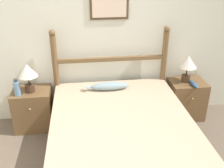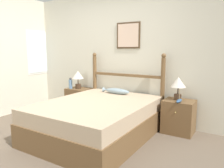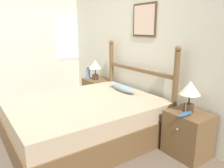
{
  "view_description": "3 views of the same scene",
  "coord_description": "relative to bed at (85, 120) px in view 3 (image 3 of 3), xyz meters",
  "views": [
    {
      "loc": [
        -0.16,
        -1.73,
        2.16
      ],
      "look_at": [
        0.19,
        1.04,
        0.8
      ],
      "focal_mm": 42.0,
      "sensor_mm": 36.0,
      "label": 1
    },
    {
      "loc": [
        2.25,
        -2.16,
        1.4
      ],
      "look_at": [
        0.33,
        0.94,
        0.83
      ],
      "focal_mm": 35.0,
      "sensor_mm": 36.0,
      "label": 2
    },
    {
      "loc": [
        2.81,
        -0.72,
        1.55
      ],
      "look_at": [
        0.29,
        1.05,
        0.76
      ],
      "focal_mm": 35.0,
      "sensor_mm": 36.0,
      "label": 3
    }
  ],
  "objects": [
    {
      "name": "wall_back",
      "position": [
        -0.25,
        1.11,
        0.99
      ],
      "size": [
        6.4,
        0.08,
        2.55
      ],
      "color": "beige",
      "rests_on": "ground_plane"
    },
    {
      "name": "nightstand_right",
      "position": [
        1.09,
        0.85,
        -0.0
      ],
      "size": [
        0.5,
        0.44,
        0.56
      ],
      "color": "brown",
      "rests_on": "ground_plane"
    },
    {
      "name": "nightstand_left",
      "position": [
        -1.09,
        0.85,
        -0.0
      ],
      "size": [
        0.5,
        0.44,
        0.56
      ],
      "color": "brown",
      "rests_on": "ground_plane"
    },
    {
      "name": "table_lamp_left",
      "position": [
        -1.09,
        0.82,
        0.55
      ],
      "size": [
        0.25,
        0.25,
        0.39
      ],
      "color": "#422D1E",
      "rests_on": "nightstand_left"
    },
    {
      "name": "table_lamp_right",
      "position": [
        1.05,
        0.86,
        0.55
      ],
      "size": [
        0.25,
        0.25,
        0.39
      ],
      "color": "#422D1E",
      "rests_on": "nightstand_right"
    },
    {
      "name": "wall_left",
      "position": [
        -2.38,
        -0.59,
        0.99
      ],
      "size": [
        0.08,
        6.4,
        2.55
      ],
      "color": "beige",
      "rests_on": "ground_plane"
    },
    {
      "name": "model_boat",
      "position": [
        1.12,
        0.72,
        0.31
      ],
      "size": [
        0.07,
        0.24,
        0.22
      ],
      "color": "#335684",
      "rests_on": "nightstand_right"
    },
    {
      "name": "fish_pillow",
      "position": [
        -0.07,
        0.72,
        0.34
      ],
      "size": [
        0.57,
        0.13,
        0.11
      ],
      "color": "#8499A3",
      "rests_on": "bed"
    },
    {
      "name": "ground_plane",
      "position": [
        -0.25,
        -0.62,
        -0.28
      ],
      "size": [
        16.0,
        16.0,
        0.0
      ],
      "primitive_type": "plane",
      "color": "brown"
    },
    {
      "name": "headboard",
      "position": [
        -0.0,
        0.97,
        0.44
      ],
      "size": [
        1.58,
        0.08,
        1.34
      ],
      "color": "brown",
      "rests_on": "ground_plane"
    },
    {
      "name": "bottle",
      "position": [
        -1.23,
        0.73,
        0.39
      ],
      "size": [
        0.08,
        0.08,
        0.24
      ],
      "color": "#668CB2",
      "rests_on": "nightstand_left"
    },
    {
      "name": "bed",
      "position": [
        0.0,
        0.0,
        0.0
      ],
      "size": [
        1.57,
        2.02,
        0.57
      ],
      "color": "brown",
      "rests_on": "ground_plane"
    }
  ]
}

